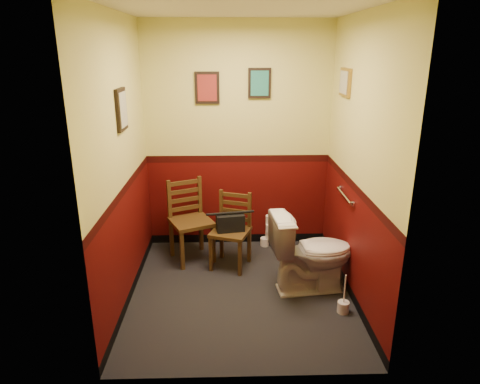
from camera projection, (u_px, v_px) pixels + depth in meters
name	position (u px, v px, depth m)	size (l,w,h in m)	color
floor	(241.00, 292.00, 4.40)	(2.20, 2.40, 0.00)	black
ceiling	(241.00, 7.00, 3.54)	(2.20, 2.40, 0.00)	silver
wall_back	(238.00, 139.00, 5.10)	(2.20, 2.70, 0.00)	#470806
wall_front	(246.00, 211.00, 2.83)	(2.20, 2.70, 0.00)	#470806
wall_left	(122.00, 166.00, 3.94)	(2.40, 2.70, 0.00)	#470806
wall_right	(358.00, 164.00, 4.00)	(2.40, 2.70, 0.00)	#470806
grab_bar	(345.00, 196.00, 4.36)	(0.05, 0.56, 0.06)	silver
framed_print_back_a	(207.00, 88.00, 4.89)	(0.28, 0.04, 0.36)	black
framed_print_back_b	(260.00, 83.00, 4.89)	(0.26, 0.04, 0.34)	black
framed_print_left	(122.00, 110.00, 3.87)	(0.04, 0.30, 0.38)	black
framed_print_right	(345.00, 82.00, 4.34)	(0.04, 0.34, 0.28)	olive
toilet	(311.00, 253.00, 4.33)	(0.47, 0.84, 0.82)	white
toilet_brush	(343.00, 306.00, 4.04)	(0.11, 0.11, 0.40)	silver
chair_left	(190.00, 221.00, 4.97)	(0.59, 0.59, 0.95)	#432D14
chair_right	(231.00, 231.00, 4.82)	(0.51, 0.51, 0.85)	#432D14
handbag	(230.00, 222.00, 4.75)	(0.33, 0.20, 0.22)	black
tp_stack	(270.00, 233.00, 5.37)	(0.23, 0.14, 0.41)	silver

